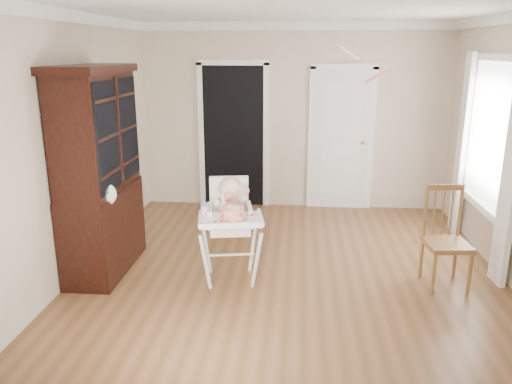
# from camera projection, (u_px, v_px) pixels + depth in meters

# --- Properties ---
(floor) EXTENTS (5.00, 5.00, 0.00)m
(floor) POSITION_uv_depth(u_px,v_px,m) (288.00, 275.00, 5.33)
(floor) COLOR brown
(floor) RESTS_ON ground
(ceiling) EXTENTS (5.00, 5.00, 0.00)m
(ceiling) POSITION_uv_depth(u_px,v_px,m) (294.00, 7.00, 4.59)
(ceiling) COLOR white
(ceiling) RESTS_ON wall_back
(wall_back) EXTENTS (4.50, 0.00, 4.50)m
(wall_back) POSITION_uv_depth(u_px,v_px,m) (294.00, 118.00, 7.35)
(wall_back) COLOR beige
(wall_back) RESTS_ON floor
(wall_left) EXTENTS (0.00, 5.00, 5.00)m
(wall_left) POSITION_uv_depth(u_px,v_px,m) (73.00, 147.00, 5.14)
(wall_left) COLOR beige
(wall_left) RESTS_ON floor
(crown_molding) EXTENTS (4.50, 5.00, 0.12)m
(crown_molding) POSITION_uv_depth(u_px,v_px,m) (293.00, 14.00, 4.60)
(crown_molding) COLOR white
(crown_molding) RESTS_ON ceiling
(doorway) EXTENTS (1.06, 0.05, 2.22)m
(doorway) POSITION_uv_depth(u_px,v_px,m) (234.00, 133.00, 7.48)
(doorway) COLOR black
(doorway) RESTS_ON wall_back
(closet_door) EXTENTS (0.96, 0.09, 2.13)m
(closet_door) POSITION_uv_depth(u_px,v_px,m) (341.00, 141.00, 7.36)
(closet_door) COLOR white
(closet_door) RESTS_ON wall_back
(window_right) EXTENTS (0.13, 1.84, 2.30)m
(window_right) POSITION_uv_depth(u_px,v_px,m) (487.00, 146.00, 5.56)
(window_right) COLOR white
(window_right) RESTS_ON wall_right
(high_chair) EXTENTS (0.73, 0.86, 1.09)m
(high_chair) POSITION_uv_depth(u_px,v_px,m) (230.00, 219.00, 5.05)
(high_chair) COLOR white
(high_chair) RESTS_ON floor
(baby) EXTENTS (0.34, 0.26, 0.49)m
(baby) POSITION_uv_depth(u_px,v_px,m) (230.00, 203.00, 5.03)
(baby) COLOR beige
(baby) RESTS_ON high_chair
(cake) EXTENTS (0.28, 0.28, 0.13)m
(cake) POSITION_uv_depth(u_px,v_px,m) (233.00, 214.00, 4.73)
(cake) COLOR silver
(cake) RESTS_ON high_chair
(sippy_cup) EXTENTS (0.07, 0.07, 0.17)m
(sippy_cup) POSITION_uv_depth(u_px,v_px,m) (204.00, 209.00, 4.83)
(sippy_cup) COLOR pink
(sippy_cup) RESTS_ON high_chair
(china_cabinet) EXTENTS (0.57, 1.29, 2.18)m
(china_cabinet) POSITION_uv_depth(u_px,v_px,m) (99.00, 172.00, 5.19)
(china_cabinet) COLOR black
(china_cabinet) RESTS_ON floor
(dining_chair) EXTENTS (0.46, 0.46, 1.02)m
(dining_chair) POSITION_uv_depth(u_px,v_px,m) (446.00, 241.00, 5.00)
(dining_chair) COLOR brown
(dining_chair) RESTS_ON floor
(streamer) EXTENTS (0.18, 0.47, 0.15)m
(streamer) POSITION_uv_depth(u_px,v_px,m) (349.00, 53.00, 4.85)
(streamer) COLOR pink
(streamer) RESTS_ON ceiling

